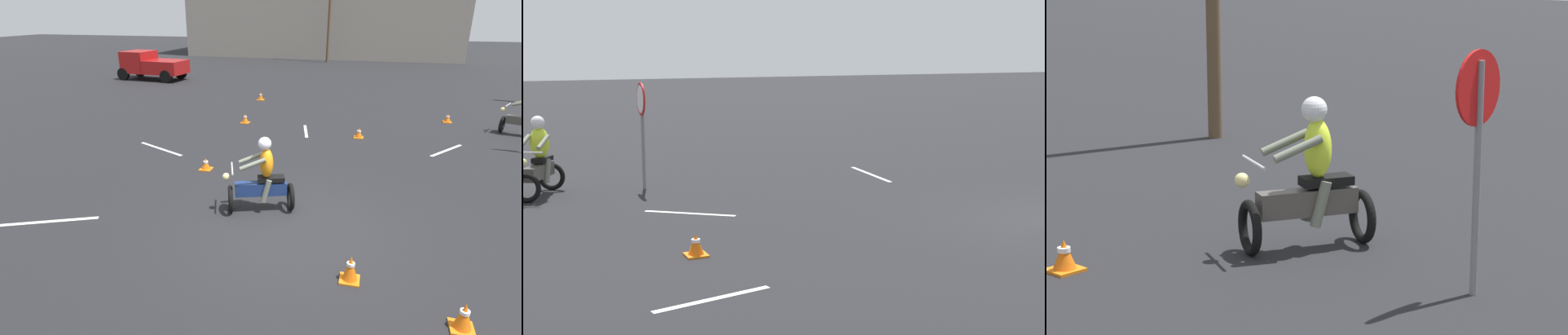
{
  "view_description": "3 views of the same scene",
  "coord_description": "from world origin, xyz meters",
  "views": [
    {
      "loc": [
        1.26,
        -7.03,
        4.05
      ],
      "look_at": [
        -0.8,
        0.62,
        1.0
      ],
      "focal_mm": 28.0,
      "sensor_mm": 36.0,
      "label": 1
    },
    {
      "loc": [
        -8.98,
        9.67,
        3.05
      ],
      "look_at": [
        2.85,
        4.54,
        0.9
      ],
      "focal_mm": 50.0,
      "sensor_mm": 36.0,
      "label": 2
    },
    {
      "loc": [
        -1.42,
        1.45,
        3.16
      ],
      "look_at": [
        6.49,
        8.46,
        0.9
      ],
      "focal_mm": 70.0,
      "sensor_mm": 36.0,
      "label": 3
    }
  ],
  "objects": [
    {
      "name": "motorcycle_rider_background",
      "position": [
        6.52,
        8.44,
        0.73
      ],
      "size": [
        1.52,
        1.18,
        1.66
      ],
      "rotation": [
        0.0,
        0.0,
        1.1
      ],
      "color": "black",
      "rests_on": "ground"
    },
    {
      "name": "stop_sign",
      "position": [
        6.4,
        6.31,
        1.63
      ],
      "size": [
        0.7,
        0.08,
        2.3
      ],
      "color": "slate",
      "rests_on": "ground"
    },
    {
      "name": "traffic_cone_near_right",
      "position": [
        1.03,
        6.75,
        0.16
      ],
      "size": [
        0.32,
        0.32,
        0.34
      ],
      "color": "orange",
      "rests_on": "ground"
    },
    {
      "name": "lane_stripe_e",
      "position": [
        6.04,
        0.87,
        0.0
      ],
      "size": [
        2.18,
        0.31,
        0.01
      ],
      "primitive_type": "cube",
      "rotation": [
        0.0,
        0.0,
        1.48
      ],
      "color": "silver",
      "rests_on": "ground"
    },
    {
      "name": "lane_stripe_ne",
      "position": [
        3.74,
        6.06,
        0.0
      ],
      "size": [
        1.14,
        1.48,
        0.01
      ],
      "primitive_type": "cube",
      "rotation": [
        0.0,
        0.0,
        2.5
      ],
      "color": "silver",
      "rests_on": "ground"
    },
    {
      "name": "lane_stripe_n",
      "position": [
        -0.85,
        7.09,
        0.0
      ],
      "size": [
        0.42,
        1.6,
        0.01
      ],
      "primitive_type": "cube",
      "rotation": [
        0.0,
        0.0,
        3.34
      ],
      "color": "silver",
      "rests_on": "ground"
    }
  ]
}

